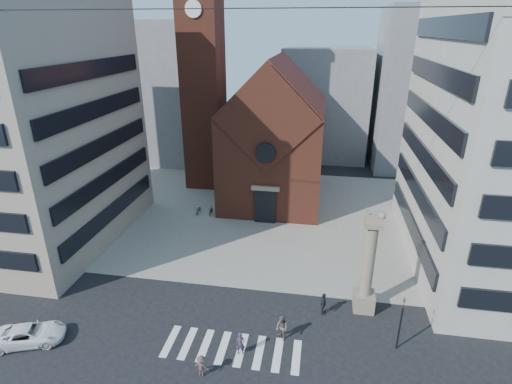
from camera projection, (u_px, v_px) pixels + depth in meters
ground at (234, 319)px, 30.96m from camera, size 120.00×120.00×0.00m
piazza at (268, 214)px, 48.26m from camera, size 46.00×30.00×0.05m
zebra_crossing at (232, 349)px, 28.14m from camera, size 10.20×3.20×0.01m
church at (275, 138)px, 50.72m from camera, size 12.00×16.65×18.00m
campanile at (203, 71)px, 51.98m from camera, size 5.50×5.50×31.20m
building_left at (12, 116)px, 38.78m from camera, size 18.00×20.00×26.00m
bg_block_left at (167, 92)px, 66.27m from camera, size 16.00×14.00×22.00m
bg_block_mid at (325, 104)px, 67.60m from camera, size 14.00×12.00×18.00m
bg_block_right at (431, 90)px, 61.26m from camera, size 16.00×14.00×24.00m
lion_column at (367, 272)px, 30.83m from camera, size 1.63×1.60×8.68m
traffic_light at (401, 322)px, 27.33m from camera, size 0.13×0.16×4.30m
white_car at (29, 334)px, 28.51m from camera, size 5.31×3.73×1.35m
pedestrian_0 at (240, 344)px, 27.39m from camera, size 0.68×0.49×1.75m
pedestrian_1 at (282, 328)px, 28.66m from camera, size 1.21×1.22×1.98m
pedestrian_2 at (323, 304)px, 31.25m from camera, size 0.54×1.14×1.88m
pedestrian_3 at (201, 366)px, 25.73m from camera, size 1.07×0.70×1.55m
scooter_0 at (199, 210)px, 48.36m from camera, size 0.60×1.67×0.87m
scooter_1 at (211, 211)px, 48.10m from camera, size 0.48×1.61×0.97m
scooter_2 at (224, 212)px, 47.88m from camera, size 0.60×1.67×0.87m
scooter_3 at (236, 212)px, 47.63m from camera, size 0.48×1.61×0.97m
scooter_4 at (249, 214)px, 47.41m from camera, size 0.60×1.67×0.87m
scooter_5 at (262, 214)px, 47.15m from camera, size 0.48×1.61×0.97m
scooter_6 at (275, 216)px, 46.93m from camera, size 0.60×1.67×0.87m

